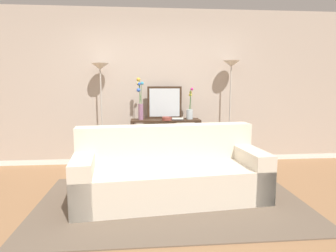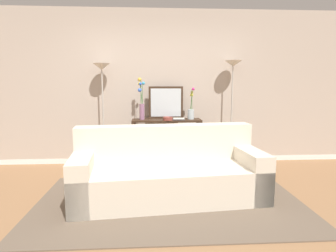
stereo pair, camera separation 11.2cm
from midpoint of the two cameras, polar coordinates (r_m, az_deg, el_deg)
ground_plane at (r=3.47m, az=-2.42°, el=-15.91°), size 16.00×16.00×0.02m
back_wall at (r=5.18m, az=-2.98°, el=7.49°), size 12.00×0.15×2.68m
area_rug at (r=3.60m, az=1.25°, el=-14.69°), size 3.16×1.93×0.01m
couch at (r=3.65m, az=0.95°, el=-9.26°), size 2.36×1.12×0.88m
console_table at (r=4.90m, az=0.38°, el=-1.76°), size 1.16×0.35×0.82m
floor_lamp_left at (r=4.92m, az=-12.17°, el=7.63°), size 0.28×0.28×1.74m
floor_lamp_right at (r=5.08m, az=13.20°, el=8.10°), size 0.28×0.28×1.79m
wall_mirror at (r=4.97m, az=0.23°, el=4.64°), size 0.59×0.02×0.55m
vase_tall_flowers at (r=4.84m, az=-4.60°, el=4.76°), size 0.12×0.09×0.70m
vase_short_flowers at (r=4.91m, az=5.22°, el=3.05°), size 0.11×0.12×0.53m
fruit_bowl at (r=4.75m, az=0.65°, el=1.48°), size 0.16×0.16×0.05m
book_stack at (r=4.80m, az=2.74°, el=1.37°), size 0.22×0.16×0.03m
book_row_under_console at (r=5.00m, az=-2.97°, el=-7.44°), size 0.37×0.17×0.13m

